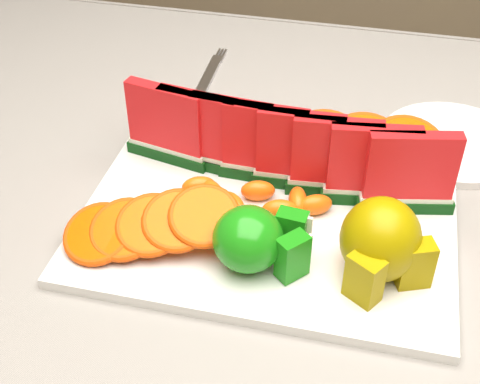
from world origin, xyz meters
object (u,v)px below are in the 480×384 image
object	(u,v)px
apple_cluster	(256,240)
fork	(206,81)
side_plate	(453,142)
platter	(268,217)
pear_cluster	(381,243)

from	to	relation	value
apple_cluster	fork	world-z (taller)	apple_cluster
side_plate	fork	xyz separation A→B (m)	(-0.35, 0.08, -0.00)
fork	side_plate	bearing A→B (deg)	-13.38
platter	pear_cluster	bearing A→B (deg)	-26.98
apple_cluster	fork	bearing A→B (deg)	112.83
platter	fork	bearing A→B (deg)	118.01
apple_cluster	side_plate	world-z (taller)	apple_cluster
apple_cluster	pear_cluster	size ratio (longest dim) A/B	1.03
pear_cluster	fork	world-z (taller)	pear_cluster
platter	side_plate	distance (m)	0.28
pear_cluster	fork	xyz separation A→B (m)	(-0.27, 0.34, -0.05)
platter	pear_cluster	xyz separation A→B (m)	(0.12, -0.06, 0.04)
fork	platter	bearing A→B (deg)	-61.99
pear_cluster	fork	bearing A→B (deg)	128.37
side_plate	fork	world-z (taller)	side_plate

